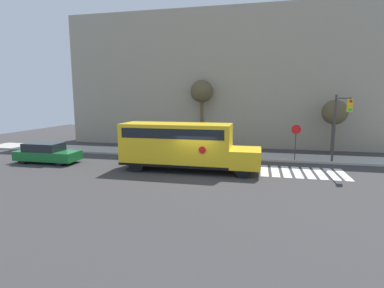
# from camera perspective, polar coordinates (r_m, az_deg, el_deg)

# --- Properties ---
(ground_plane) EXTENTS (60.00, 60.00, 0.00)m
(ground_plane) POSITION_cam_1_polar(r_m,az_deg,el_deg) (19.23, 0.88, -5.79)
(ground_plane) COLOR #3A3838
(sidewalk_strip) EXTENTS (44.00, 3.00, 0.15)m
(sidewalk_strip) POSITION_cam_1_polar(r_m,az_deg,el_deg) (25.46, 3.87, -2.01)
(sidewalk_strip) COLOR #B2ADA3
(sidewalk_strip) RESTS_ON ground
(building_backdrop) EXTENTS (32.00, 4.00, 13.33)m
(building_backdrop) POSITION_cam_1_polar(r_m,az_deg,el_deg) (31.50, 5.86, 12.09)
(building_backdrop) COLOR #9E937F
(building_backdrop) RESTS_ON ground
(crosswalk_stripes) EXTENTS (5.40, 3.20, 0.01)m
(crosswalk_stripes) POSITION_cam_1_polar(r_m,az_deg,el_deg) (20.99, 20.34, -5.09)
(crosswalk_stripes) COLOR white
(crosswalk_stripes) RESTS_ON ground
(school_bus) EXTENTS (9.19, 2.57, 3.16)m
(school_bus) POSITION_cam_1_polar(r_m,az_deg,el_deg) (19.96, -1.92, -0.01)
(school_bus) COLOR yellow
(school_bus) RESTS_ON ground
(parked_car) EXTENTS (4.73, 1.81, 1.50)m
(parked_car) POSITION_cam_1_polar(r_m,az_deg,el_deg) (25.00, -25.95, -1.54)
(parked_car) COLOR #196B2D
(parked_car) RESTS_ON ground
(stop_sign) EXTENTS (0.70, 0.10, 2.84)m
(stop_sign) POSITION_cam_1_polar(r_m,az_deg,el_deg) (23.96, 19.16, 1.19)
(stop_sign) COLOR #38383A
(stop_sign) RESTS_ON ground
(traffic_light) EXTENTS (0.28, 3.73, 5.08)m
(traffic_light) POSITION_cam_1_polar(r_m,az_deg,el_deg) (23.13, 26.26, 4.35)
(traffic_light) COLOR #38383A
(traffic_light) RESTS_ON ground
(tree_near_sidewalk) EXTENTS (2.14, 2.14, 6.52)m
(tree_near_sidewalk) POSITION_cam_1_polar(r_m,az_deg,el_deg) (28.94, 1.87, 9.70)
(tree_near_sidewalk) COLOR brown
(tree_near_sidewalk) RESTS_ON ground
(tree_far_sidewalk) EXTENTS (2.10, 2.10, 4.69)m
(tree_far_sidewalk) POSITION_cam_1_polar(r_m,az_deg,el_deg) (28.18, 25.54, 5.37)
(tree_far_sidewalk) COLOR brown
(tree_far_sidewalk) RESTS_ON ground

